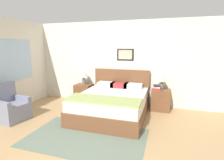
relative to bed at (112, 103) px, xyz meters
The scene contains 14 objects.
ground_plane 1.84m from the bed, 95.05° to the right, with size 16.00×16.00×0.00m, color tan.
wall_back 1.49m from the bed, 98.12° to the left, with size 7.83×0.09×2.60m.
wall_left 3.09m from the bed, behind, with size 0.08×5.29×2.60m.
area_rug_main 1.33m from the bed, 96.88° to the right, with size 2.40×1.48×0.01m.
bed is the anchor object (origin of this frame).
armchair 2.57m from the bed, 156.22° to the right, with size 0.76×0.73×0.92m.
nightstand_near_window 1.46m from the bed, 146.90° to the left, with size 0.53×0.49×0.60m.
nightstand_by_door 1.46m from the bed, 33.10° to the left, with size 0.53×0.49×0.60m.
table_lamp_near_window 1.59m from the bed, 146.49° to the left, with size 0.29×0.29×0.50m.
table_lamp_by_door 1.59m from the bed, 33.50° to the left, with size 0.29×0.29×0.50m.
book_thick_bottom 1.37m from the bed, 34.20° to the left, with size 0.22×0.26×0.04m.
book_hardcover_middle 1.38m from the bed, 34.20° to the left, with size 0.23×0.25×0.03m.
book_novel_upper 1.38m from the bed, 34.20° to the left, with size 0.22×0.25×0.04m.
book_slim_near_top 1.39m from the bed, 34.20° to the left, with size 0.22×0.27×0.02m.
Camera 1 is at (1.47, -2.45, 1.82)m, focal length 28.00 mm.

